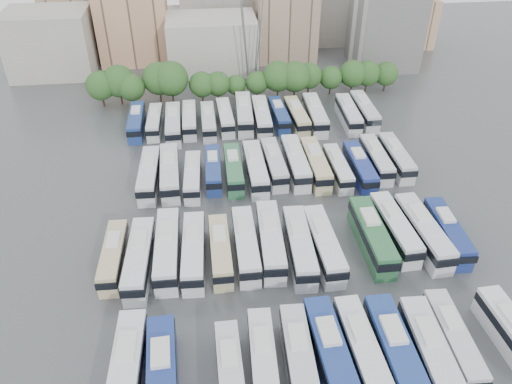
{
  "coord_description": "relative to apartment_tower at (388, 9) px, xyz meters",
  "views": [
    {
      "loc": [
        -9.39,
        -53.59,
        43.76
      ],
      "look_at": [
        -2.5,
        4.11,
        3.0
      ],
      "focal_mm": 35.0,
      "sensor_mm": 36.0,
      "label": 1
    }
  ],
  "objects": [
    {
      "name": "ground",
      "position": [
        -34.0,
        -58.0,
        -13.0
      ],
      "size": [
        220.0,
        220.0,
        0.0
      ],
      "primitive_type": "plane",
      "color": "#424447",
      "rests_on": "ground"
    },
    {
      "name": "tree_line",
      "position": [
        -36.76,
        -15.87,
        -8.5
      ],
      "size": [
        64.08,
        8.06,
        8.8
      ],
      "color": "black",
      "rests_on": "ground"
    },
    {
      "name": "city_buildings",
      "position": [
        -41.46,
        13.86,
        -5.13
      ],
      "size": [
        102.0,
        35.0,
        20.0
      ],
      "color": "#9E998E",
      "rests_on": "ground"
    },
    {
      "name": "apartment_tower",
      "position": [
        0.0,
        0.0,
        0.0
      ],
      "size": [
        14.0,
        14.0,
        26.0
      ],
      "primitive_type": "cube",
      "color": "silver",
      "rests_on": "ground"
    },
    {
      "name": "bus_r0_s1",
      "position": [
        -52.25,
        -81.03,
        -10.98
      ],
      "size": [
        3.32,
        13.18,
        4.1
      ],
      "rotation": [
        0.0,
        0.0,
        -0.04
      ],
      "color": "silver",
      "rests_on": "ground"
    },
    {
      "name": "bus_r0_s2",
      "position": [
        -48.83,
        -82.19,
        -10.98
      ],
      "size": [
        3.42,
        13.2,
        4.11
      ],
      "rotation": [
        0.0,
        0.0,
        0.04
      ],
      "color": "navy",
      "rests_on": "ground"
    },
    {
      "name": "bus_r0_s4",
      "position": [
        -42.37,
        -82.37,
        -11.26
      ],
      "size": [
        2.56,
        11.32,
        3.55
      ],
      "rotation": [
        0.0,
        0.0,
        0.01
      ],
      "color": "silver",
      "rests_on": "ground"
    },
    {
      "name": "bus_r0_s5",
      "position": [
        -39.05,
        -81.27,
        -11.22
      ],
      "size": [
        3.04,
        11.67,
        3.63
      ],
      "rotation": [
        0.0,
        0.0,
        -0.05
      ],
      "color": "silver",
      "rests_on": "ground"
    },
    {
      "name": "bus_r0_s6",
      "position": [
        -35.5,
        -81.59,
        -11.12
      ],
      "size": [
        3.16,
        12.29,
        3.83
      ],
      "rotation": [
        0.0,
        0.0,
        -0.04
      ],
      "color": "silver",
      "rests_on": "ground"
    },
    {
      "name": "bus_r0_s7",
      "position": [
        -32.3,
        -81.68,
        -10.95
      ],
      "size": [
        3.29,
        13.37,
        4.17
      ],
      "rotation": [
        0.0,
        0.0,
        0.03
      ],
      "color": "navy",
      "rests_on": "ground"
    },
    {
      "name": "bus_r0_s8",
      "position": [
        -29.05,
        -81.36,
        -11.07
      ],
      "size": [
        3.07,
        12.6,
        3.93
      ],
      "rotation": [
        0.0,
        0.0,
        0.03
      ],
      "color": "silver",
      "rests_on": "ground"
    },
    {
      "name": "bus_r0_s9",
      "position": [
        -25.88,
        -82.36,
        -10.91
      ],
      "size": [
        3.04,
        13.6,
        4.26
      ],
      "rotation": [
        0.0,
        0.0,
        -0.01
      ],
      "color": "navy",
      "rests_on": "ground"
    },
    {
      "name": "bus_r0_s10",
      "position": [
        -22.46,
        -82.89,
        -10.95
      ],
      "size": [
        3.52,
        13.43,
        4.18
      ],
      "rotation": [
        0.0,
        0.0,
        -0.05
      ],
      "color": "silver",
      "rests_on": "ground"
    },
    {
      "name": "bus_r0_s11",
      "position": [
        -19.27,
        -80.92,
        -11.21
      ],
      "size": [
        3.06,
        11.75,
        3.65
      ],
      "rotation": [
        0.0,
        0.0,
        -0.05
      ],
      "color": "silver",
      "rests_on": "ground"
    },
    {
      "name": "bus_r1_s0",
      "position": [
        -55.49,
        -63.77,
        -11.26
      ],
      "size": [
        2.76,
        11.34,
        3.54
      ],
      "rotation": [
        0.0,
        0.0,
        -0.03
      ],
      "color": "#CDB98D",
      "rests_on": "ground"
    },
    {
      "name": "bus_r1_s1",
      "position": [
        -52.23,
        -64.88,
        -11.04
      ],
      "size": [
        3.37,
        12.85,
        4.0
      ],
      "rotation": [
        0.0,
        0.0,
        -0.05
      ],
      "color": "silver",
      "rests_on": "ground"
    },
    {
      "name": "bus_r1_s2",
      "position": [
        -48.86,
        -63.59,
        -10.98
      ],
      "size": [
        3.02,
        13.17,
        4.12
      ],
      "rotation": [
        0.0,
        0.0,
        -0.01
      ],
      "color": "silver",
      "rests_on": "ground"
    },
    {
      "name": "bus_r1_s3",
      "position": [
        -45.6,
        -64.23,
        -11.08
      ],
      "size": [
        3.2,
        12.55,
        3.91
      ],
      "rotation": [
        0.0,
        0.0,
        -0.04
      ],
      "color": "silver",
      "rests_on": "ground"
    },
    {
      "name": "bus_r1_s4",
      "position": [
        -42.25,
        -64.33,
        -11.23
      ],
      "size": [
        2.56,
        11.48,
        3.6
      ],
      "rotation": [
        0.0,
        0.0,
        0.0
      ],
      "color": "#CABC8B",
      "rests_on": "ground"
    },
    {
      "name": "bus_r1_s5",
      "position": [
        -38.99,
        -63.78,
        -11.08
      ],
      "size": [
        2.76,
        12.46,
        3.91
      ],
      "rotation": [
        0.0,
        0.0,
        -0.0
      ],
      "color": "white",
      "rests_on": "ground"
    },
    {
      "name": "bus_r1_s6",
      "position": [
        -35.75,
        -63.39,
        -10.98
      ],
      "size": [
        3.45,
        13.21,
        4.11
      ],
      "rotation": [
        0.0,
        0.0,
        -0.05
      ],
      "color": "silver",
      "rests_on": "ground"
    },
    {
      "name": "bus_r1_s7",
      "position": [
        -32.27,
        -64.91,
        -11.01
      ],
      "size": [
        3.33,
        13.04,
        4.06
      ],
      "rotation": [
        0.0,
        0.0,
        -0.04
      ],
      "color": "silver",
      "rests_on": "ground"
    },
    {
      "name": "bus_r1_s8",
      "position": [
        -29.17,
        -64.95,
        -11.03
      ],
      "size": [
        3.13,
        12.84,
        4.01
      ],
      "rotation": [
        0.0,
        0.0,
        0.03
      ],
      "color": "white",
      "rests_on": "ground"
    },
    {
      "name": "bus_r1_s10",
      "position": [
        -22.57,
        -64.09,
        -10.96
      ],
      "size": [
        2.97,
        13.26,
        4.16
      ],
      "rotation": [
        0.0,
        0.0,
        -0.01
      ],
      "color": "#2D693C",
      "rests_on": "ground"
    },
    {
      "name": "bus_r1_s11",
      "position": [
        -19.07,
        -62.82,
        -11.05
      ],
      "size": [
        3.32,
        12.77,
        3.97
      ],
      "rotation": [
        0.0,
        0.0,
        0.04
      ],
      "color": "silver",
      "rests_on": "ground"
    },
    {
      "name": "bus_r1_s12",
      "position": [
        -15.69,
        -64.09,
        -10.95
      ],
      "size": [
        3.55,
        13.43,
        4.18
      ],
      "rotation": [
        0.0,
        0.0,
        0.05
      ],
      "color": "silver",
      "rests_on": "ground"
    },
    {
      "name": "bus_r1_s13",
      "position": [
        -12.37,
        -64.31,
        -11.17
      ],
      "size": [
        3.1,
        12.0,
        3.73
      ],
      "rotation": [
        0.0,
        0.0,
        -0.04
      ],
      "color": "navy",
      "rests_on": "ground"
    },
    {
      "name": "bus_r2_s1",
      "position": [
        -52.12,
        -45.73,
        -11.08
      ],
      "size": [
        3.12,
        12.57,
        3.92
      ],
      "rotation": [
        0.0,
        0.0,
        -0.03
      ],
      "color": "silver",
      "rests_on": "ground"
    },
    {
      "name": "bus_r2_s2",
      "position": [
        -48.95,
        -45.65,
        -11.0
      ],
      "size": [
        3.27,
        13.08,
        4.08
      ],
      "rotation": [
        0.0,
        0.0,
        0.03
      ],
      "color": "silver",
      "rests_on": "ground"
    },
    {
      "name": "bus_r2_s3",
      "position": [
        -45.47,
        -46.78,
        -11.28
      ],
      "size": [
        2.91,
        11.27,
        3.51
      ],
      "rotation": [
        0.0,
        0.0,
        -0.04
      ],
      "color": "silver",
      "rests_on": "ground"
    },
    {
      "name": "bus_r2_s4",
      "position": [
        -42.24,
        -45.04,
        -11.29
      ],
      "size": [
        2.67,
        11.13,
        3.48
      ],
      "rotation": [
        0.0,
        0.0,
        -0.02
      ],
      "color": "navy",
      "rests_on": "ground"
    },
    {
      "name": "bus_r2_s5",
      "position": [
        -39.06,
        -45.55,
        -11.2
      ],
      "size": [
        2.68,
        11.72,
        3.67
      ],
      "rotation": [
        0.0,
        0.0,
        -0.01
      ],
      "color": "#317248",
      "rests_on": "ground"
    },
    {
      "name": "bus_r2_s6",
      "position": [
        -35.65,
        -46.07,
        -11.03
      ],
      "size": [
        2.92,
        12.83,
        4.02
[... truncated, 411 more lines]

